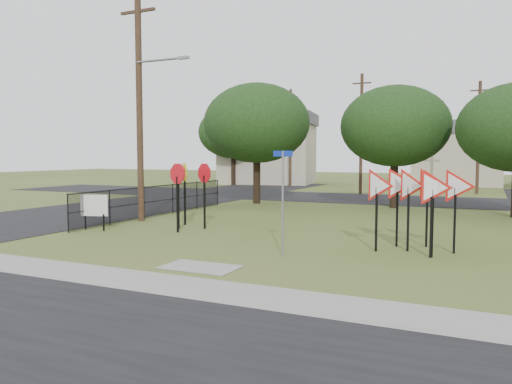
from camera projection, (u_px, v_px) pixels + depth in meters
ground at (241, 252)px, 15.24m from camera, size 140.00×140.00×0.00m
sidewalk at (159, 283)px, 11.45m from camera, size 30.00×1.60×0.02m
planting_strip at (124, 297)px, 10.36m from camera, size 30.00×0.80×0.02m
street_left at (136, 205)px, 29.35m from camera, size 8.00×50.00×0.02m
street_far at (376, 199)px, 33.31m from camera, size 60.00×8.00×0.02m
curb_pad at (200, 267)px, 13.07m from camera, size 2.00×1.20×0.02m
street_name_sign at (283, 196)px, 14.44m from camera, size 0.63×0.10×3.07m
stop_sign_cluster at (186, 180)px, 19.88m from camera, size 1.97×2.23×2.64m
yield_sign_cluster at (418, 190)px, 15.07m from camera, size 3.29×2.19×2.60m
info_board at (94, 207)px, 19.54m from camera, size 1.08×0.37×1.40m
utility_pole_main at (140, 104)px, 21.98m from camera, size 3.55×0.33×10.00m
far_pole_a at (361, 133)px, 37.43m from camera, size 1.40×0.24×9.00m
far_pole_b at (479, 136)px, 37.68m from camera, size 1.40×0.24×8.50m
far_pole_c at (290, 137)px, 46.23m from camera, size 1.40×0.24×9.00m
fence_run at (159, 200)px, 24.04m from camera, size 0.05×11.55×1.50m
house_left at (268, 148)px, 51.60m from camera, size 10.58×8.88×7.20m
house_mid at (459, 153)px, 49.45m from camera, size 8.40×8.40×6.20m
tree_near_left at (257, 123)px, 30.07m from camera, size 6.40×6.40×7.27m
tree_near_mid at (395, 126)px, 27.61m from camera, size 6.00×6.00×6.80m
tree_far_left at (233, 132)px, 48.72m from camera, size 6.80×6.80×7.73m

